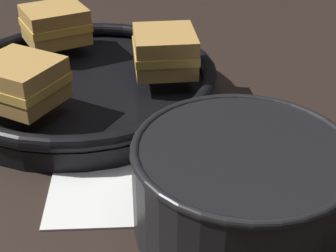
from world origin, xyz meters
name	(u,v)px	position (x,y,z in m)	size (l,w,h in m)	color
ground_plane	(197,160)	(0.00, 0.00, 0.00)	(4.00, 4.00, 0.00)	black
napkin	(178,158)	(-0.02, 0.00, 0.00)	(0.26, 0.23, 0.00)	white
soup_bowl	(247,182)	(0.04, -0.10, 0.05)	(0.18, 0.18, 0.08)	black
spoon	(198,159)	(0.00, -0.01, 0.01)	(0.16, 0.03, 0.01)	silver
skillet	(89,83)	(-0.13, 0.13, 0.02)	(0.33, 0.33, 0.04)	black
sandwich_near_left	(169,51)	(-0.04, 0.13, 0.07)	(0.09, 0.09, 0.05)	#C18E47
sandwich_near_right	(59,24)	(-0.19, 0.21, 0.07)	(0.11, 0.10, 0.05)	#C18E47
sandwich_far_left	(25,82)	(-0.18, 0.04, 0.07)	(0.10, 0.10, 0.05)	#C18E47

